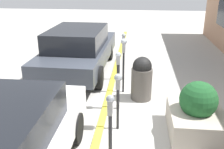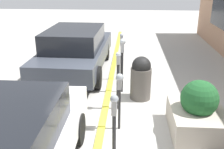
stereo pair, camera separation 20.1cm
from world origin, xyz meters
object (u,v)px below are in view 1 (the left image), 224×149
(parking_meter_farthest, at_px, (124,47))
(trash_bin, at_px, (142,78))
(parked_car_front, at_px, (3,146))
(parked_car_middle, at_px, (79,49))
(planter_box, at_px, (197,114))
(parking_meter_middle, at_px, (118,75))
(parking_meter_fourth, at_px, (124,52))
(parking_meter_second, at_px, (118,88))
(parking_meter_nearest, at_px, (110,116))

(parking_meter_farthest, bearing_deg, trash_bin, -156.88)
(parking_meter_farthest, height_order, trash_bin, parking_meter_farthest)
(parked_car_front, height_order, parked_car_middle, parked_car_middle)
(parked_car_middle, bearing_deg, trash_bin, -130.79)
(planter_box, xyz_separation_m, trash_bin, (1.60, 1.15, 0.14))
(parking_meter_middle, distance_m, parking_meter_fourth, 1.07)
(parking_meter_fourth, height_order, planter_box, parking_meter_fourth)
(parking_meter_middle, bearing_deg, parking_meter_fourth, -3.86)
(parking_meter_second, height_order, parked_car_front, parked_car_front)
(parked_car_front, bearing_deg, trash_bin, -31.61)
(parked_car_front, distance_m, trash_bin, 4.04)
(parking_meter_middle, height_order, planter_box, parking_meter_middle)
(parking_meter_middle, bearing_deg, parking_meter_second, -175.58)
(parked_car_front, bearing_deg, parking_meter_fourth, -22.69)
(parking_meter_middle, height_order, parking_meter_farthest, parking_meter_farthest)
(parking_meter_middle, height_order, parked_car_front, parking_meter_middle)
(parking_meter_farthest, bearing_deg, parking_meter_fourth, -176.33)
(parking_meter_farthest, distance_m, parked_car_front, 5.05)
(parking_meter_second, height_order, parking_meter_fourth, parking_meter_fourth)
(parking_meter_second, distance_m, trash_bin, 1.71)
(parking_meter_farthest, xyz_separation_m, parked_car_middle, (0.62, 1.58, -0.27))
(parking_meter_fourth, relative_size, trash_bin, 1.33)
(parking_meter_second, bearing_deg, parking_meter_middle, 4.42)
(planter_box, bearing_deg, parking_meter_second, 89.32)
(parking_meter_nearest, relative_size, parking_meter_second, 1.01)
(parking_meter_fourth, xyz_separation_m, trash_bin, (-0.39, -0.52, -0.62))
(parking_meter_nearest, distance_m, parking_meter_fourth, 3.04)
(parking_meter_farthest, distance_m, trash_bin, 1.55)
(parking_meter_fourth, xyz_separation_m, parked_car_middle, (1.59, 1.65, -0.41))
(parking_meter_second, bearing_deg, parked_car_middle, 24.89)
(parked_car_middle, relative_size, trash_bin, 4.01)
(parking_meter_nearest, distance_m, parking_meter_second, 1.06)
(parking_meter_nearest, bearing_deg, parked_car_middle, 19.15)
(parking_meter_middle, relative_size, parking_meter_farthest, 0.98)
(planter_box, bearing_deg, parked_car_middle, 42.80)
(parking_meter_nearest, height_order, planter_box, parking_meter_nearest)
(parking_meter_farthest, relative_size, parked_car_middle, 0.32)
(parking_meter_second, distance_m, parking_meter_fourth, 1.98)
(parking_meter_farthest, height_order, planter_box, parking_meter_farthest)
(parking_meter_farthest, bearing_deg, parking_meter_second, -178.73)
(parking_meter_middle, bearing_deg, planter_box, -118.88)
(parking_meter_nearest, height_order, parking_meter_farthest, parking_meter_farthest)
(parking_meter_second, xyz_separation_m, parked_car_front, (-1.86, 1.60, -0.21))
(parking_meter_fourth, bearing_deg, parking_meter_middle, 176.14)
(parking_meter_second, relative_size, parking_meter_farthest, 0.86)
(parked_car_middle, bearing_deg, parking_meter_middle, -147.36)
(parking_meter_fourth, height_order, trash_bin, parking_meter_fourth)
(parking_meter_middle, relative_size, parked_car_middle, 0.31)
(parked_car_middle, bearing_deg, planter_box, -135.62)
(parking_meter_fourth, bearing_deg, parked_car_front, 157.40)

